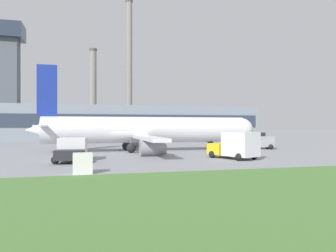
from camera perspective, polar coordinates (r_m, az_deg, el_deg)
The scene contains 10 objects.
ground_plane at distance 39.96m, azimuth -8.10°, elevation -4.54°, with size 400.00×400.00×0.00m, color gray.
terminal_building at distance 76.81m, azimuth -12.24°, elevation 1.09°, with size 72.71×11.81×25.08m.
smokestack_left at distance 113.06m, azimuth -12.92°, elevation 5.86°, with size 2.62×2.62×29.01m.
smokestack_right at distance 112.94m, azimuth -6.79°, elevation 10.11°, with size 2.44×2.44×45.57m.
airplane at distance 41.41m, azimuth -3.91°, elevation -0.76°, with size 29.02×25.28×10.36m.
pushback_tug at distance 46.64m, azimuth 15.66°, elevation -2.62°, with size 4.03×3.10×2.26m.
baggage_truck at distance 30.73m, azimuth -16.36°, elevation -3.99°, with size 3.23×4.86×2.10m.
fuel_truck at distance 32.19m, azimuth 11.68°, elevation -3.40°, with size 3.92×5.45×2.61m.
ground_crew_person at distance 41.91m, azimuth 11.45°, elevation -3.08°, with size 0.49×0.49×1.79m.
utility_cabinet at distance 22.66m, azimuth -14.62°, elevation -6.32°, with size 1.27×0.90×1.39m.
Camera 1 is at (-4.45, -39.58, 3.22)m, focal length 35.00 mm.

